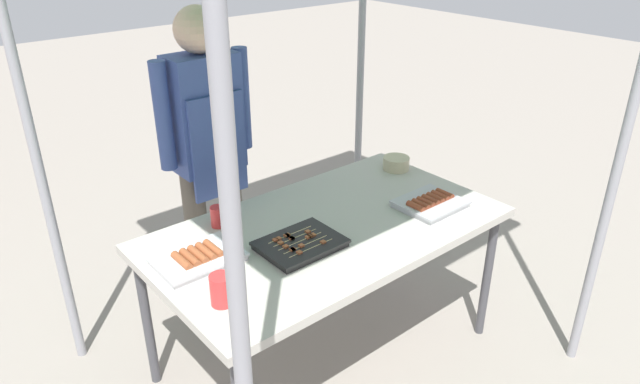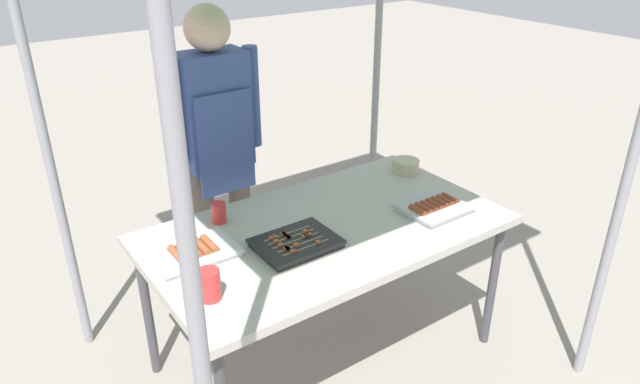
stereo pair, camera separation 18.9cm
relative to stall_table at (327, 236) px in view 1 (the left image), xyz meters
The scene contains 9 objects.
ground_plane 0.70m from the stall_table, ahead, with size 18.00×18.00×0.00m, color gray.
stall_table is the anchor object (origin of this frame).
tray_grilled_sausages 0.53m from the stall_table, 19.85° to the right, with size 0.30×0.26×0.05m.
tray_meat_skewers 0.23m from the stall_table, 161.59° to the right, with size 0.34×0.26×0.04m.
tray_pork_links 0.61m from the stall_table, behind, with size 0.34×0.24×0.05m.
condiment_bowl 0.74m from the stall_table, 18.70° to the left, with size 0.14×0.14×0.07m, color #BFB28C.
drink_cup_near_edge 0.70m from the stall_table, 163.92° to the right, with size 0.08×0.08×0.12m, color red.
drink_cup_by_wok 0.50m from the stall_table, 140.33° to the left, with size 0.07×0.07×0.10m, color red.
vendor_woman 0.81m from the stall_table, 102.15° to the left, with size 0.52×0.23×1.64m.
Camera 1 is at (-1.48, -1.72, 2.03)m, focal length 32.42 mm.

